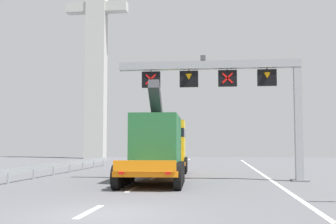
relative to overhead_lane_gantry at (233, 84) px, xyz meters
name	(u,v)px	position (x,y,z in m)	size (l,w,h in m)	color
ground	(102,214)	(-4.13, -12.03, -5.38)	(112.00, 112.00, 0.00)	#5B5B60
lane_markings	(167,171)	(-4.64, 7.67, -5.37)	(0.20, 54.00, 0.01)	silver
edge_line_right	(272,181)	(2.07, -0.03, -5.37)	(0.20, 63.00, 0.01)	silver
overhead_lane_gantry	(233,84)	(0.00, 0.00, 0.00)	(10.45, 0.90, 7.00)	#9EA0A5
heavy_haul_truck_orange	(161,144)	(-4.27, 1.88, -3.39)	(3.58, 14.15, 5.30)	orange
guardrail_left	(43,168)	(-11.35, 1.03, -4.82)	(0.13, 30.12, 0.76)	#999EA3
bridge_pylon_distant	(97,34)	(-18.24, 35.83, 12.66)	(9.00, 2.00, 35.30)	#B7B7B2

